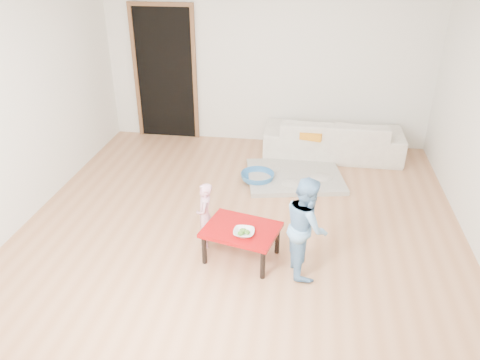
% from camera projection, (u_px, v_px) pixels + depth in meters
% --- Properties ---
extents(floor, '(5.00, 5.00, 0.01)m').
position_uv_depth(floor, '(243.00, 221.00, 5.48)').
color(floor, '#B0764B').
rests_on(floor, ground).
extents(back_wall, '(5.00, 0.02, 2.60)m').
position_uv_depth(back_wall, '(267.00, 60.00, 7.06)').
color(back_wall, white).
rests_on(back_wall, floor).
extents(left_wall, '(0.02, 5.00, 2.60)m').
position_uv_depth(left_wall, '(21.00, 105.00, 5.21)').
color(left_wall, white).
rests_on(left_wall, floor).
extents(doorway, '(1.02, 0.08, 2.11)m').
position_uv_depth(doorway, '(166.00, 74.00, 7.39)').
color(doorway, brown).
rests_on(doorway, back_wall).
extents(sofa, '(2.03, 0.80, 0.59)m').
position_uv_depth(sofa, '(333.00, 137.00, 6.99)').
color(sofa, silver).
rests_on(sofa, floor).
extents(cushion, '(0.48, 0.45, 0.11)m').
position_uv_depth(cushion, '(310.00, 132.00, 6.76)').
color(cushion, orange).
rests_on(cushion, sofa).
extents(red_table, '(0.84, 0.70, 0.36)m').
position_uv_depth(red_table, '(241.00, 243.00, 4.78)').
color(red_table, '#9C080A').
rests_on(red_table, floor).
extents(bowl, '(0.21, 0.21, 0.05)m').
position_uv_depth(bowl, '(244.00, 233.00, 4.57)').
color(bowl, white).
rests_on(bowl, red_table).
extents(broccoli, '(0.12, 0.12, 0.06)m').
position_uv_depth(broccoli, '(244.00, 233.00, 4.57)').
color(broccoli, '#2D5919').
rests_on(broccoli, red_table).
extents(child_pink, '(0.22, 0.29, 0.74)m').
position_uv_depth(child_pink, '(205.00, 216.00, 4.89)').
color(child_pink, '#CF5E84').
rests_on(child_pink, floor).
extents(child_blue, '(0.49, 0.57, 1.02)m').
position_uv_depth(child_blue, '(306.00, 226.00, 4.46)').
color(child_blue, '#589BCD').
rests_on(child_blue, floor).
extents(basin, '(0.45, 0.45, 0.14)m').
position_uv_depth(basin, '(257.00, 178.00, 6.31)').
color(basin, '#2D6CAA').
rests_on(basin, floor).
extents(blanket, '(1.45, 1.28, 0.06)m').
position_uv_depth(blanket, '(295.00, 176.00, 6.44)').
color(blanket, '#BAB4A4').
rests_on(blanket, floor).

